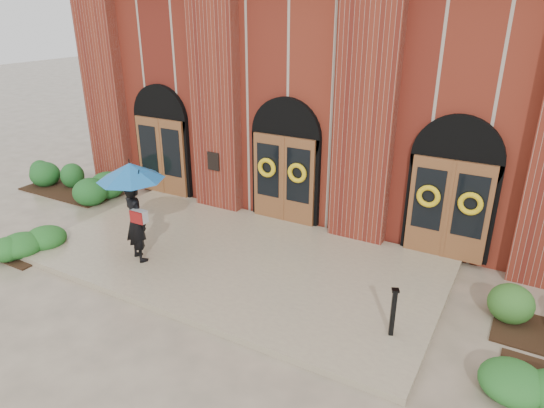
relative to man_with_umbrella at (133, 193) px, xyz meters
The scene contains 7 objects.
ground 2.95m from the man_with_umbrella, 28.82° to the left, with size 90.00×90.00×0.00m, color tan.
landing 2.96m from the man_with_umbrella, 32.03° to the left, with size 10.00×5.30×0.15m, color tan.
church_building 10.21m from the man_with_umbrella, 78.62° to the left, with size 16.20×12.53×7.00m.
man_with_umbrella is the anchor object (origin of this frame).
metal_post 6.40m from the man_with_umbrella, ahead, with size 0.18×0.18×1.01m.
hedge_wall_left 6.41m from the man_with_umbrella, 155.98° to the left, with size 3.16×1.26×0.81m, color #1B511E.
hedge_front_left 3.62m from the man_with_umbrella, 163.77° to the right, with size 1.55×1.33×0.55m, color #1F5A1F.
Camera 1 is at (6.04, -8.73, 6.00)m, focal length 32.00 mm.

